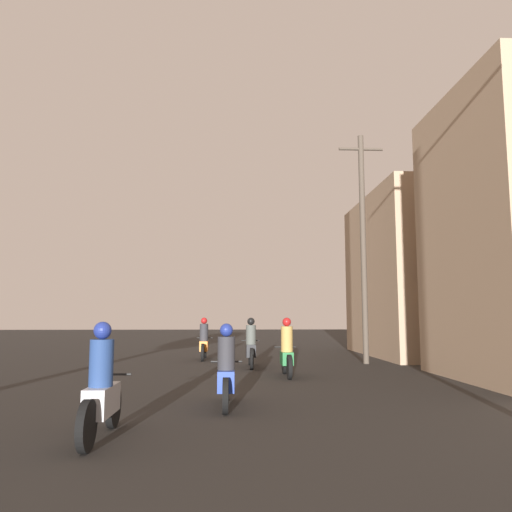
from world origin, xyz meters
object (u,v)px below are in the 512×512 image
motorcycle_green (287,353)px  motorcycle_orange (204,343)px  building_right_far (417,275)px  motorcycle_silver (102,392)px  motorcycle_blue (226,373)px  motorcycle_black (251,347)px  utility_pole_far (363,242)px

motorcycle_green → motorcycle_orange: size_ratio=0.93×
motorcycle_orange → building_right_far: 9.41m
motorcycle_silver → motorcycle_blue: 2.84m
motorcycle_silver → motorcycle_black: motorcycle_black is taller
building_right_far → utility_pole_far: 4.73m
motorcycle_blue → utility_pole_far: 10.01m
building_right_far → utility_pole_far: (-3.16, -3.40, 0.90)m
building_right_far → utility_pole_far: bearing=-132.9°
motorcycle_silver → building_right_far: bearing=48.6°
motorcycle_blue → motorcycle_green: motorcycle_green is taller
motorcycle_black → motorcycle_orange: bearing=126.8°
motorcycle_green → building_right_far: size_ratio=0.25×
motorcycle_silver → motorcycle_green: (3.26, 6.83, 0.01)m
motorcycle_silver → motorcycle_orange: size_ratio=0.97×
motorcycle_blue → motorcycle_green: 4.81m
motorcycle_orange → motorcycle_silver: bearing=-92.1°
motorcycle_orange → motorcycle_blue: bearing=-83.2°
motorcycle_blue → building_right_far: size_ratio=0.24×
motorcycle_green → motorcycle_orange: motorcycle_green is taller
motorcycle_silver → motorcycle_green: 7.57m
motorcycle_green → motorcycle_black: motorcycle_green is taller
motorcycle_silver → utility_pole_far: 12.68m
motorcycle_silver → motorcycle_orange: motorcycle_orange is taller
motorcycle_green → motorcycle_orange: bearing=111.1°
building_right_far → motorcycle_orange: bearing=-170.2°
motorcycle_silver → utility_pole_far: size_ratio=0.24×
motorcycle_silver → motorcycle_blue: (1.66, 2.30, -0.02)m
motorcycle_green → motorcycle_black: 2.62m
motorcycle_silver → motorcycle_black: size_ratio=0.94×
motorcycle_black → motorcycle_blue: bearing=-89.0°
building_right_far → motorcycle_green: bearing=-132.4°
motorcycle_silver → building_right_far: size_ratio=0.25×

